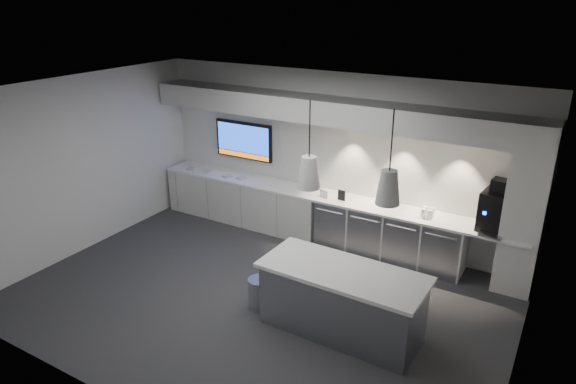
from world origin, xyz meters
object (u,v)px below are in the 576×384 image
Objects in this scene: wall_tv at (244,140)px; coffee_machine at (497,209)px; bin at (260,293)px; island at (342,301)px.

coffee_machine is (4.73, -0.25, -0.33)m from wall_tv.
wall_tv is 1.57× the size of coffee_machine.
bin is (2.06, -2.63, -1.33)m from wall_tv.
wall_tv is at bearing 143.88° from island.
island is at bearing -115.54° from coffee_machine.
island is at bearing -37.63° from wall_tv.
coffee_machine is at bearing 59.38° from island.
island is 4.76× the size of bin.
island is at bearing 4.38° from bin.
coffee_machine is at bearing -2.99° from wall_tv.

